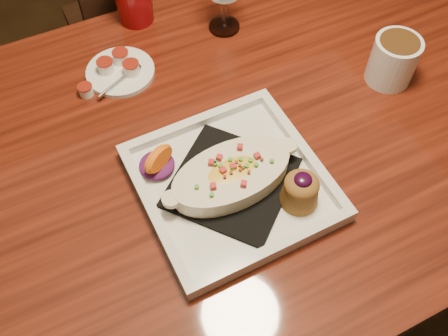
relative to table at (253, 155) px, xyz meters
name	(u,v)px	position (x,y,z in m)	size (l,w,h in m)	color
floor	(243,273)	(0.00, 0.00, -0.65)	(7.00, 7.00, 0.00)	#312110
table	(253,155)	(0.00, 0.00, 0.00)	(1.50, 0.90, 0.75)	maroon
chair_far	(152,30)	(0.00, 0.63, -0.15)	(0.42, 0.42, 0.93)	black
plate	(236,180)	(-0.10, -0.11, 0.12)	(0.32, 0.32, 0.08)	silver
coffee_mug	(395,58)	(0.31, -0.01, 0.15)	(0.13, 0.09, 0.10)	silver
saucer	(120,70)	(-0.19, 0.25, 0.11)	(0.14, 0.14, 0.10)	silver
creamer_loose	(86,90)	(-0.27, 0.23, 0.11)	(0.03, 0.03, 0.02)	white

